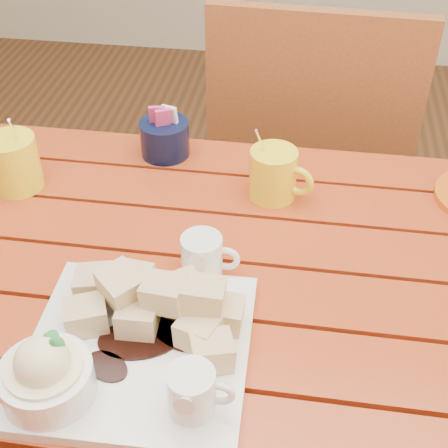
% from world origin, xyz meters
% --- Properties ---
extents(table, '(1.20, 0.79, 0.75)m').
position_xyz_m(table, '(0.00, 0.00, 0.64)').
color(table, maroon).
rests_on(table, ground).
extents(dessert_plate, '(0.29, 0.29, 0.11)m').
position_xyz_m(dessert_plate, '(-0.04, -0.15, 0.78)').
color(dessert_plate, white).
rests_on(dessert_plate, table).
extents(coffee_mug_left, '(0.12, 0.09, 0.14)m').
position_xyz_m(coffee_mug_left, '(-0.34, 0.20, 0.80)').
color(coffee_mug_left, yellow).
rests_on(coffee_mug_left, table).
extents(coffee_mug_right, '(0.11, 0.08, 0.13)m').
position_xyz_m(coffee_mug_right, '(0.11, 0.23, 0.80)').
color(coffee_mug_right, yellow).
rests_on(coffee_mug_right, table).
extents(cream_pitcher, '(0.09, 0.07, 0.07)m').
position_xyz_m(cream_pitcher, '(0.03, 0.02, 0.79)').
color(cream_pitcher, white).
rests_on(cream_pitcher, table).
extents(sugar_caddy, '(0.09, 0.09, 0.10)m').
position_xyz_m(sugar_caddy, '(-0.10, 0.34, 0.79)').
color(sugar_caddy, black).
rests_on(sugar_caddy, table).
extents(chair_far, '(0.47, 0.47, 0.96)m').
position_xyz_m(chair_far, '(0.17, 0.68, 0.54)').
color(chair_far, brown).
rests_on(chair_far, ground).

